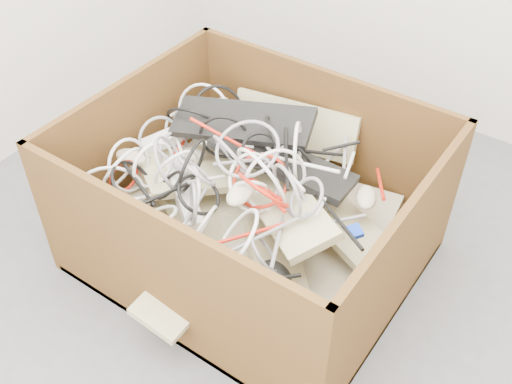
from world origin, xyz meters
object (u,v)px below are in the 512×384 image
Objects in this scene: cardboard_box at (249,225)px; power_strip_right at (183,193)px; power_strip_left at (179,133)px; vga_plug at (355,232)px.

power_strip_right is at bearing -140.92° from cardboard_box.
cardboard_box reaches higher than power_strip_right.
vga_plug is (0.78, -0.09, 0.01)m from power_strip_left.
cardboard_box reaches higher than power_strip_left.
cardboard_box is at bearing 74.21° from power_strip_right.
cardboard_box is 24.68× the size of vga_plug.
power_strip_left is at bearing -151.75° from vga_plug.
cardboard_box is 3.69× the size of power_strip_right.
power_strip_right is 6.70× the size of vga_plug.
cardboard_box is at bearing -64.57° from power_strip_left.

